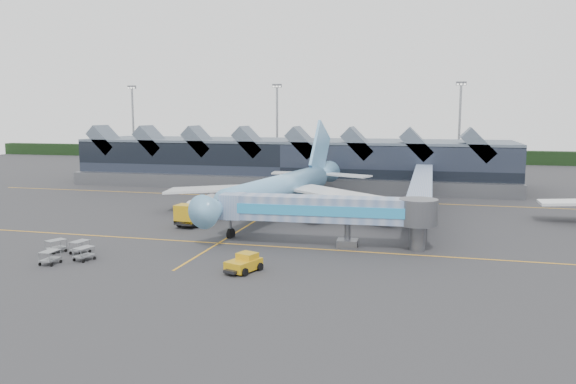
% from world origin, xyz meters
% --- Properties ---
extents(ground, '(260.00, 260.00, 0.00)m').
position_xyz_m(ground, '(0.00, 0.00, 0.00)').
color(ground, '#29282B').
rests_on(ground, ground).
extents(taxi_stripes, '(120.00, 60.00, 0.01)m').
position_xyz_m(taxi_stripes, '(0.00, 10.00, 0.01)').
color(taxi_stripes, orange).
rests_on(taxi_stripes, ground).
extents(tree_line_far, '(260.00, 4.00, 4.00)m').
position_xyz_m(tree_line_far, '(0.00, 110.00, 2.00)').
color(tree_line_far, black).
rests_on(tree_line_far, ground).
extents(terminal, '(90.00, 22.25, 12.52)m').
position_xyz_m(terminal, '(-5.07, 47.35, 4.88)').
color(terminal, black).
rests_on(terminal, ground).
extents(light_masts, '(132.40, 42.56, 22.45)m').
position_xyz_m(light_masts, '(21.00, 62.80, 12.49)').
color(light_masts, gray).
rests_on(light_masts, ground).
extents(main_airliner, '(38.18, 44.31, 14.25)m').
position_xyz_m(main_airliner, '(2.71, 11.38, 4.19)').
color(main_airliner, '#68ABD4').
rests_on(main_airliner, ground).
extents(jet_bridge, '(24.64, 4.79, 5.84)m').
position_xyz_m(jet_bridge, '(13.84, -6.22, 4.10)').
color(jet_bridge, '#6A85B1').
rests_on(jet_bridge, ground).
extents(fuel_truck, '(3.47, 10.50, 3.50)m').
position_xyz_m(fuel_truck, '(-7.09, 3.14, 1.96)').
color(fuel_truck, black).
rests_on(fuel_truck, ground).
extents(pushback_tug, '(3.40, 4.27, 1.72)m').
position_xyz_m(pushback_tug, '(6.68, -18.46, 0.77)').
color(pushback_tug, '#C49312').
rests_on(pushback_tug, ground).
extents(baggage_carts, '(6.90, 6.65, 1.39)m').
position_xyz_m(baggage_carts, '(-12.94, -18.09, 0.78)').
color(baggage_carts, gray).
rests_on(baggage_carts, ground).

